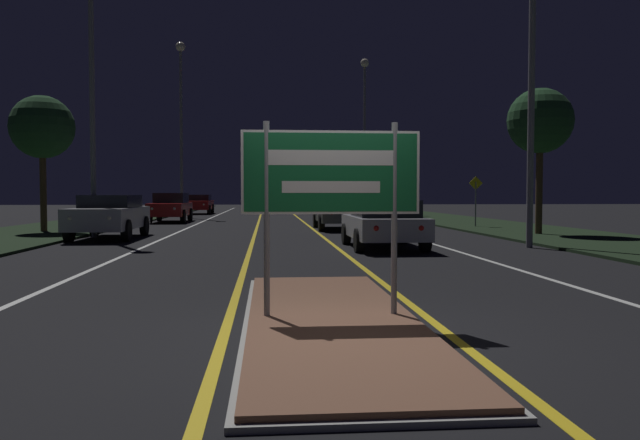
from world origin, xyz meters
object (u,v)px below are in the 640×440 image
object	(u,v)px
car_receding_3	(352,203)
car_approaching_1	(171,207)
car_receding_1	(340,210)
streetlight_right_far	(365,110)
car_receding_2	(375,205)
car_receding_0	(383,223)
streetlight_right_near	(532,25)
streetlight_left_near	(91,32)
car_approaching_2	(200,204)
highway_sign	(331,180)
streetlight_left_far	(181,102)
warning_sign	(476,196)
car_approaching_0	(110,215)

from	to	relation	value
car_receding_3	car_approaching_1	world-z (taller)	car_approaching_1
car_receding_1	car_receding_3	world-z (taller)	car_receding_1
car_receding_3	streetlight_right_far	bearing A→B (deg)	-84.97
car_receding_1	car_receding_2	xyz separation A→B (m)	(3.67, 12.62, -0.04)
car_receding_0	car_receding_3	xyz separation A→B (m)	(3.52, 32.13, 0.03)
streetlight_right_near	streetlight_left_near	bearing A→B (deg)	158.26
car_approaching_2	highway_sign	bearing A→B (deg)	-81.78
car_approaching_2	car_receding_2	bearing A→B (deg)	-35.20
car_receding_2	car_approaching_2	xyz separation A→B (m)	(-11.73, 8.27, -0.00)
streetlight_left_far	streetlight_right_far	distance (m)	13.42
warning_sign	car_receding_1	bearing A→B (deg)	-175.17
car_receding_0	car_approaching_2	distance (m)	31.10
streetlight_right_near	streetlight_right_far	world-z (taller)	streetlight_right_far
streetlight_left_far	car_receding_2	size ratio (longest dim) A/B	2.62
car_approaching_2	car_receding_1	bearing A→B (deg)	-68.90
streetlight_left_near	car_approaching_1	world-z (taller)	streetlight_left_near
streetlight_left_near	car_receding_3	world-z (taller)	streetlight_left_near
car_receding_2	car_approaching_1	distance (m)	12.85
streetlight_left_near	car_receding_0	world-z (taller)	streetlight_left_near
streetlight_right_near	streetlight_right_far	bearing A→B (deg)	90.40
highway_sign	streetlight_right_near	world-z (taller)	streetlight_right_near
car_approaching_1	car_receding_3	bearing A→B (deg)	52.56
streetlight_left_near	car_receding_2	world-z (taller)	streetlight_left_near
streetlight_right_far	car_approaching_0	distance (m)	27.51
streetlight_right_far	car_approaching_2	xyz separation A→B (m)	(-12.07, 1.89, -6.80)
streetlight_left_near	car_receding_0	xyz separation A→B (m)	(9.13, -5.07, -6.28)
streetlight_left_far	car_receding_2	world-z (taller)	streetlight_left_far
streetlight_left_near	streetlight_left_far	world-z (taller)	streetlight_left_far
streetlight_right_far	car_approaching_2	world-z (taller)	streetlight_right_far
car_receding_0	car_approaching_1	world-z (taller)	car_approaching_1
streetlight_right_near	streetlight_right_far	xyz separation A→B (m)	(-0.20, 28.30, 1.45)
streetlight_right_far	car_receding_3	world-z (taller)	streetlight_right_far
car_receding_3	car_receding_0	bearing A→B (deg)	-96.26
car_receding_1	streetlight_left_far	bearing A→B (deg)	121.12
highway_sign	streetlight_left_near	size ratio (longest dim) A/B	0.21
streetlight_left_near	car_approaching_2	xyz separation A→B (m)	(0.93, 24.93, -6.21)
streetlight_left_far	streetlight_right_near	xyz separation A→B (m)	(12.64, -23.26, -1.17)
car_approaching_1	warning_sign	bearing A→B (deg)	-26.52
warning_sign	car_approaching_2	bearing A→B (deg)	124.65
streetlight_left_near	car_receding_1	world-z (taller)	streetlight_left_near
highway_sign	warning_sign	distance (m)	21.11
car_receding_0	car_receding_2	distance (m)	22.01
streetlight_right_near	car_approaching_0	world-z (taller)	streetlight_right_near
streetlight_left_near	car_approaching_0	xyz separation A→B (m)	(0.67, -0.60, -6.20)
car_approaching_2	streetlight_left_near	bearing A→B (deg)	-92.14
car_receding_0	car_receding_3	bearing A→B (deg)	83.74
highway_sign	car_approaching_2	distance (m)	40.19
streetlight_right_near	warning_sign	size ratio (longest dim) A/B	4.37
streetlight_right_near	car_receding_2	bearing A→B (deg)	91.43
streetlight_right_near	car_receding_2	distance (m)	22.57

